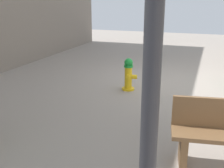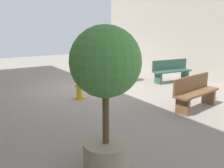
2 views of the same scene
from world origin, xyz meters
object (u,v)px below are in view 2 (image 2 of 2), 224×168
at_px(planter_tree, 106,79).
at_px(bench_far, 195,92).
at_px(bench_near, 171,70).
at_px(fire_hydrant, 79,86).
at_px(trash_bin, 127,71).

bearing_deg(planter_tree, bench_far, -160.92).
bearing_deg(bench_far, bench_near, -124.94).
xyz_separation_m(fire_hydrant, planter_tree, (1.42, 4.03, 1.13)).
distance_m(bench_far, planter_tree, 4.15).
bearing_deg(trash_bin, fire_hydrant, 24.19).
xyz_separation_m(fire_hydrant, bench_near, (-4.39, -0.16, 0.09)).
height_order(bench_near, planter_tree, planter_tree).
bearing_deg(bench_far, planter_tree, 19.08).
relative_size(fire_hydrant, trash_bin, 0.93).
distance_m(fire_hydrant, bench_far, 3.61).
distance_m(bench_near, trash_bin, 1.89).
height_order(bench_far, trash_bin, bench_far).
xyz_separation_m(bench_near, planter_tree, (5.81, 4.20, 1.04)).
relative_size(bench_far, trash_bin, 2.07).
bearing_deg(bench_far, fire_hydrant, -48.90).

